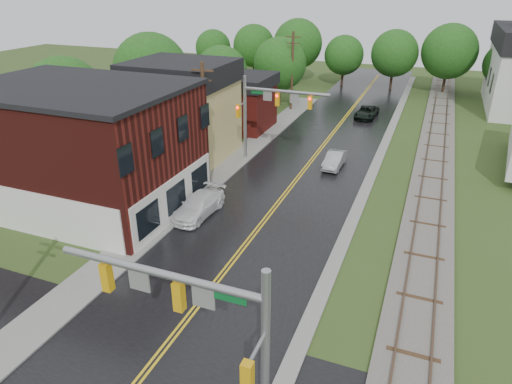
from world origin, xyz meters
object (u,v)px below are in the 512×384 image
Objects in this scene: utility_pole_b at (205,120)px; tree_left_b at (152,73)px; pickup_white at (199,205)px; tree_left_a at (67,100)px; utility_pole_c at (292,70)px; suv_dark at (367,112)px; tree_left_c at (222,74)px; traffic_signal_far at (269,105)px; tree_left_e at (281,65)px; sedan_silver at (335,160)px; traffic_signal_near at (201,316)px; brick_building at (82,146)px.

tree_left_b reaches higher than utility_pole_b.
tree_left_a is at bearing 162.66° from pickup_white.
utility_pole_c reaches higher than suv_dark.
suv_dark is (16.07, 3.96, -3.87)m from tree_left_c.
suv_dark is (9.02, 21.86, -4.08)m from utility_pole_b.
utility_pole_c is (-3.33, 17.00, -0.25)m from traffic_signal_far.
tree_left_e is 12.00m from suv_dark.
traffic_signal_near is at bearing -85.75° from sedan_silver.
traffic_signal_far is (9.01, 12.00, 0.82)m from brick_building.
utility_pole_b is 1.87× the size of pickup_white.
tree_left_e is at bearing 57.26° from tree_left_b.
utility_pole_b reaches higher than tree_left_e.
tree_left_a is at bearing 136.87° from brick_building.
traffic_signal_far is 0.76× the size of tree_left_b.
tree_left_e is (11.00, 24.00, -0.30)m from tree_left_a.
utility_pole_b reaches higher than sedan_silver.
tree_left_a is 17.11m from pickup_white.
traffic_signal_far is 19.65m from tree_left_e.
traffic_signal_near is 0.82× the size of utility_pole_b.
pickup_white is (2.41, -5.95, -4.02)m from utility_pole_b.
tree_left_c is at bearing 63.44° from tree_left_b.
tree_left_e is 1.69× the size of pickup_white.
tree_left_a is at bearing -162.70° from traffic_signal_far.
utility_pole_c is at bearing 98.33° from pickup_white.
traffic_signal_far is at bearing 17.30° from tree_left_a.
pickup_white is at bearing -85.06° from utility_pole_c.
brick_building is 1.59× the size of utility_pole_b.
brick_building is 31.12m from tree_left_e.
tree_left_a is at bearing -114.62° from tree_left_e.
utility_pole_c is 2.35× the size of sedan_silver.
pickup_white is at bearing -20.73° from tree_left_a.
brick_building reaches higher than traffic_signal_far.
pickup_white is at bearing -67.92° from utility_pole_b.
suv_dark is at bearing 63.00° from brick_building.
tree_left_e is at bearing 101.89° from pickup_white.
tree_left_b is (-21.32, 29.90, 0.75)m from traffic_signal_near.
utility_pole_b is 0.93× the size of tree_left_b.
traffic_signal_near is at bearing -76.26° from utility_pole_c.
brick_building is at bearing -72.39° from tree_left_b.
utility_pole_b is at bearing 50.93° from brick_building.
tree_left_a is (-16.38, -5.10, 0.14)m from traffic_signal_far.
utility_pole_c is (5.68, 29.00, 0.57)m from brick_building.
traffic_signal_near is (15.96, -13.00, 0.82)m from brick_building.
sedan_silver is at bearing 64.36° from pickup_white.
utility_pole_c is 2.79m from tree_left_e.
traffic_signal_near is 42.10m from suv_dark.
tree_left_b reaches higher than tree_left_a.
tree_left_a reaches higher than traffic_signal_near.
suv_dark is (9.02, -0.14, -4.08)m from utility_pole_c.
traffic_signal_far is 17.16m from tree_left_a.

